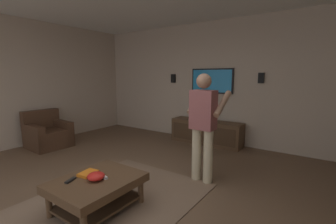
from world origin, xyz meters
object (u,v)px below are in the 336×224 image
at_px(person_standing, 203,121).
at_px(remote_white, 103,176).
at_px(wall_speaker_left, 261,78).
at_px(remote_black, 71,180).
at_px(bowl, 96,176).
at_px(armchair, 48,135).
at_px(wall_speaker_right, 173,78).
at_px(book, 88,173).
at_px(vase_round, 209,116).
at_px(tv, 212,81).
at_px(coffee_table, 97,187).
at_px(media_console, 206,132).

distance_m(person_standing, remote_white, 1.60).
bearing_deg(wall_speaker_left, remote_white, 165.39).
bearing_deg(remote_black, bowl, 114.84).
relative_size(armchair, wall_speaker_right, 3.82).
bearing_deg(remote_white, book, 27.69).
distance_m(person_standing, vase_round, 2.08).
bearing_deg(wall_speaker_left, vase_round, 101.41).
relative_size(tv, wall_speaker_left, 4.73).
bearing_deg(coffee_table, book, 85.46).
distance_m(armchair, person_standing, 3.76).
height_order(coffee_table, remote_black, remote_black).
bearing_deg(media_console, wall_speaker_left, 102.80).
height_order(tv, bowl, tv).
bearing_deg(wall_speaker_left, book, 162.45).
relative_size(armchair, vase_round, 3.82).
bearing_deg(coffee_table, vase_round, 2.31).
bearing_deg(bowl, remote_black, 132.25).
height_order(armchair, vase_round, armchair).
relative_size(media_console, bowl, 8.34).
height_order(media_console, wall_speaker_left, wall_speaker_left).
height_order(remote_white, wall_speaker_left, wall_speaker_left).
bearing_deg(book, wall_speaker_left, 154.00).
relative_size(book, wall_speaker_right, 1.00).
distance_m(tv, person_standing, 2.33).
bearing_deg(wall_speaker_right, bowl, -160.05).
bearing_deg(armchair, person_standing, 8.90).
relative_size(person_standing, wall_speaker_right, 7.45).
height_order(armchair, person_standing, person_standing).
bearing_deg(remote_white, tv, -73.70).
xyz_separation_m(media_console, tv, (0.24, 0.00, 1.20)).
distance_m(remote_black, wall_speaker_right, 4.09).
bearing_deg(tv, remote_black, -0.35).
distance_m(bowl, remote_white, 0.10).
bearing_deg(media_console, wall_speaker_right, -102.84).
bearing_deg(bowl, vase_round, 2.66).
distance_m(bowl, vase_round, 3.38).
distance_m(tv, remote_black, 3.92).
relative_size(media_console, remote_white, 11.33).
bearing_deg(tv, remote_white, 3.37).
xyz_separation_m(coffee_table, book, (0.01, 0.17, 0.12)).
relative_size(person_standing, vase_round, 7.45).
relative_size(bowl, vase_round, 0.93).
bearing_deg(remote_black, remote_white, 123.98).
xyz_separation_m(coffee_table, wall_speaker_left, (3.57, -0.95, 1.26)).
xyz_separation_m(coffee_table, wall_speaker_right, (3.57, 1.28, 1.23)).
relative_size(armchair, tv, 0.81).
relative_size(bowl, book, 0.93).
relative_size(coffee_table, remote_white, 6.67).
bearing_deg(wall_speaker_right, armchair, 145.97).
bearing_deg(wall_speaker_right, remote_white, -159.34).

